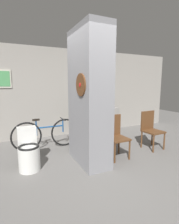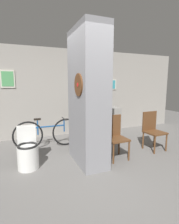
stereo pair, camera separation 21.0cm
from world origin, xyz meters
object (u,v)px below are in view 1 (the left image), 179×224
Objects in this scene: toilet at (29,152)px; chair_by_doorway at (151,128)px; bottle_tall at (93,104)px; chair_near_pillar at (115,135)px; bicycle at (47,134)px.

toilet is 0.83× the size of chair_by_doorway.
bottle_tall is at bearing 128.70° from chair_by_doorway.
chair_near_pillar is (1.75, -0.22, 0.17)m from toilet.
bicycle is at bearing 152.16° from chair_by_doorway.
bottle_tall is (0.07, 1.21, 0.53)m from chair_near_pillar.
chair_by_doorway is 2.55m from bicycle.
chair_near_pillar is 3.06× the size of bottle_tall.
chair_by_doorway reaches higher than toilet.
chair_near_pillar reaches higher than bicycle.
bicycle is (-1.23, 1.13, -0.13)m from chair_near_pillar.
toilet is 2.85m from chair_by_doorway.
bottle_tall reaches higher than bicycle.
toilet is 1.05m from bicycle.
toilet is at bearing 173.70° from chair_by_doorway.
chair_near_pillar is 1.10m from chair_by_doorway.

